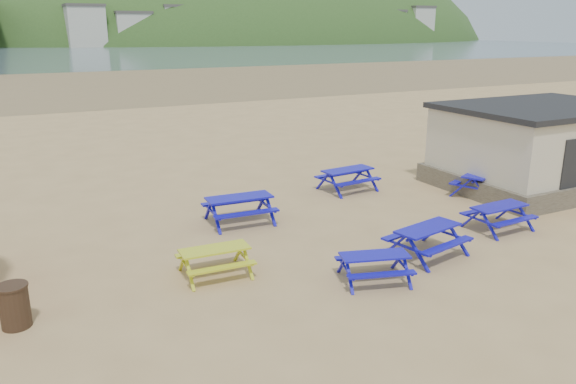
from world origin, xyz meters
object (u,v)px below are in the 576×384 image
picnic_table_blue_b (347,180)px  picnic_table_yellow (215,262)px  picnic_table_blue_a (240,210)px  litter_bin (14,306)px  amenity_block (540,146)px

picnic_table_blue_b → picnic_table_yellow: 8.61m
picnic_table_blue_a → litter_bin: size_ratio=2.30×
picnic_table_blue_a → litter_bin: litter_bin is taller
picnic_table_blue_a → amenity_block: size_ratio=0.29×
picnic_table_yellow → amenity_block: bearing=11.4°
picnic_table_blue_b → amenity_block: bearing=-26.6°
picnic_table_blue_a → picnic_table_yellow: size_ratio=1.22×
picnic_table_blue_a → litter_bin: (-6.56, -3.88, 0.04)m
picnic_table_yellow → amenity_block: size_ratio=0.24×
picnic_table_blue_a → picnic_table_yellow: 3.94m
picnic_table_yellow → amenity_block: 14.30m
picnic_table_blue_a → amenity_block: (12.05, -1.16, 1.14)m
picnic_table_yellow → picnic_table_blue_a: bearing=61.3°
amenity_block → picnic_table_blue_b: bearing=158.8°
picnic_table_blue_a → picnic_table_blue_b: size_ratio=1.01×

